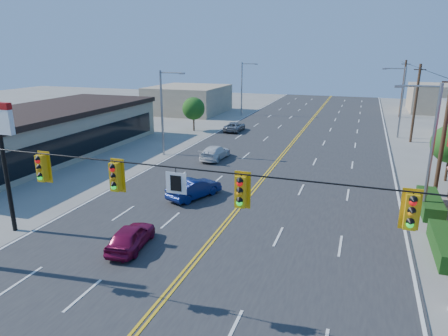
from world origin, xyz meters
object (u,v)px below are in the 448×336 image
(car_blue, at_px, (194,189))
(car_white, at_px, (215,153))
(car_magenta, at_px, (131,238))
(car_silver, at_px, (234,127))
(signal_span, at_px, (143,194))
(pizza_hut_sign, at_px, (1,141))

(car_blue, height_order, car_white, car_blue)
(car_magenta, height_order, car_blue, car_blue)
(car_blue, distance_m, car_silver, 23.54)
(signal_span, distance_m, car_magenta, 6.97)
(car_blue, distance_m, car_white, 10.15)
(signal_span, xyz_separation_m, car_magenta, (-3.48, 4.28, -4.26))
(car_white, bearing_deg, signal_span, 106.22)
(car_white, bearing_deg, car_magenta, 98.68)
(car_white, height_order, car_silver, car_white)
(car_blue, height_order, car_silver, car_blue)
(signal_span, height_order, car_silver, signal_span)
(car_blue, bearing_deg, car_silver, -56.29)
(car_magenta, height_order, car_white, car_white)
(signal_span, relative_size, car_magenta, 6.68)
(car_white, bearing_deg, car_silver, -77.84)
(car_magenta, bearing_deg, car_white, -90.99)
(car_blue, bearing_deg, signal_span, 127.99)
(signal_span, height_order, car_blue, signal_span)
(car_magenta, xyz_separation_m, car_silver, (-4.39, 30.83, -0.04))
(car_magenta, relative_size, car_white, 0.85)
(car_magenta, xyz_separation_m, car_white, (-2.04, 17.64, 0.00))
(car_silver, bearing_deg, pizza_hut_sign, 83.54)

